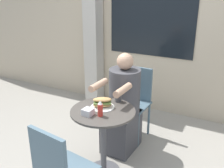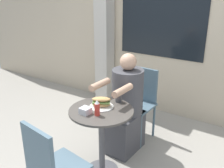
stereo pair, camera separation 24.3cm
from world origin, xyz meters
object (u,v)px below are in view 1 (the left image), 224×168
condiment_bottle (100,109)px  diner_chair (135,96)px  cafe_table (103,129)px  sandwich_on_plate (102,103)px  drink_cup (118,97)px  seated_diner (123,110)px

condiment_bottle → diner_chair: bearing=93.1°
cafe_table → sandwich_on_plate: size_ratio=3.07×
diner_chair → drink_cup: (0.06, -0.60, 0.23)m
diner_chair → drink_cup: diner_chair is taller
cafe_table → condiment_bottle: (0.03, -0.11, 0.27)m
seated_diner → cafe_table: bearing=95.0°
sandwich_on_plate → condiment_bottle: 0.18m
cafe_table → seated_diner: (-0.02, 0.49, -0.02)m
drink_cup → cafe_table: bearing=-99.2°
diner_chair → sandwich_on_plate: diner_chair is taller
seated_diner → drink_cup: 0.37m
drink_cup → sandwich_on_plate: bearing=-110.7°
drink_cup → condiment_bottle: 0.35m
sandwich_on_plate → condiment_bottle: bearing=-67.1°
diner_chair → seated_diner: bearing=91.5°
condiment_bottle → cafe_table: bearing=107.4°
condiment_bottle → seated_diner: bearing=95.4°
cafe_table → sandwich_on_plate: (-0.03, 0.05, 0.24)m
sandwich_on_plate → drink_cup: drink_cup is taller
sandwich_on_plate → drink_cup: size_ratio=2.23×
drink_cup → condiment_bottle: condiment_bottle is taller
cafe_table → diner_chair: 0.84m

